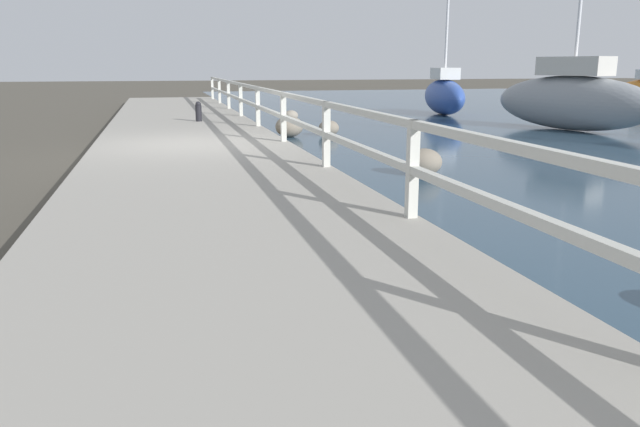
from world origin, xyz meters
The scene contains 10 objects.
ground_plane centered at (0.00, 0.00, 0.00)m, with size 120.00×120.00×0.00m, color #4C473D.
dock_walkway centered at (0.00, 0.00, 0.12)m, with size 3.70×36.00×0.25m.
railing centered at (1.75, 0.00, 0.90)m, with size 0.10×32.50×0.95m.
boulder_near_dock centered at (2.45, 2.84, 0.25)m, with size 0.68×0.61×0.51m.
boulder_far_strip centered at (3.41, 7.24, 0.17)m, with size 0.44×0.40×0.33m.
boulder_water_edge centered at (3.45, 2.88, 0.19)m, with size 0.51×0.46×0.38m.
boulder_upstream centered at (3.42, -2.99, 0.21)m, with size 0.57×0.52×0.43m.
mooring_bollard centered at (0.43, 4.96, 0.51)m, with size 0.16×0.16×0.52m.
sailboat_gray centered at (10.08, 2.60, 0.82)m, with size 2.44×5.03×7.30m.
sailboat_blue centered at (9.14, 8.39, 0.69)m, with size 1.64×3.93×5.05m.
Camera 1 is at (-0.61, -12.05, 1.71)m, focal length 35.00 mm.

